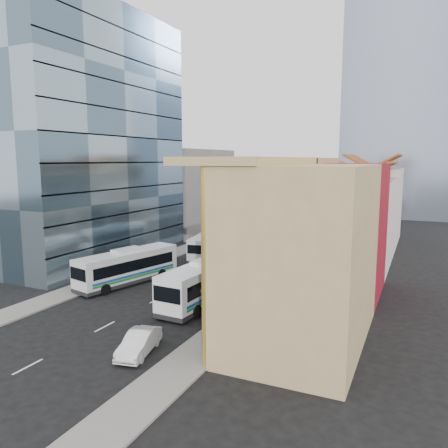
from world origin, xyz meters
The scene contains 14 objects.
ground centered at (0.00, 0.00, 0.00)m, with size 200.00×200.00×0.00m, color black.
sidewalk_right centered at (8.50, 22.00, 0.07)m, with size 3.00×90.00×0.15m, color slate.
sidewalk_left centered at (-8.50, 22.00, 0.07)m, with size 3.00×90.00×0.15m, color slate.
shophouse_tan centered at (14.00, 5.00, 6.00)m, with size 8.00×14.00×12.00m, color tan.
shophouse_red centered at (14.00, 17.00, 6.00)m, with size 8.00×10.00×12.00m, color maroon.
shophouse_cream_near centered at (14.00, 26.50, 5.00)m, with size 8.00×9.00×10.00m, color silver.
shophouse_cream_mid centered at (14.00, 35.50, 5.00)m, with size 8.00×9.00×10.00m, color silver.
shophouse_cream_far centered at (14.00, 46.00, 5.50)m, with size 8.00×12.00×11.00m, color silver.
office_tower centered at (-17.00, 19.00, 15.00)m, with size 12.00×26.00×30.00m, color #43596B.
office_block_far centered at (-16.00, 42.00, 7.00)m, with size 10.00×18.00×14.00m, color gray.
bus_left_near centered at (-5.41, 11.10, 1.82)m, with size 2.66×11.36×3.64m, color silver, non-canonical shape.
bus_left_far centered at (-3.61, 25.49, 1.67)m, with size 2.43×10.39×3.33m, color white, non-canonical shape.
bus_right centered at (4.33, 9.38, 1.93)m, with size 2.82×12.04×3.86m, color white, non-canonical shape.
sedan_right centered at (5.05, -1.71, 0.73)m, with size 1.54×4.41×1.45m, color silver.
Camera 1 is at (21.00, -23.55, 12.33)m, focal length 35.00 mm.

